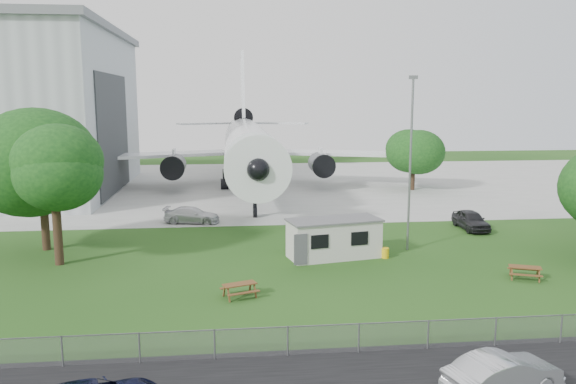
{
  "coord_description": "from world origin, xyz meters",
  "views": [
    {
      "loc": [
        -4.31,
        -31.23,
        10.52
      ],
      "look_at": [
        -0.12,
        8.0,
        4.0
      ],
      "focal_mm": 35.0,
      "sensor_mm": 36.0,
      "label": 1
    }
  ],
  "objects": [
    {
      "name": "car_apron_van",
      "position": [
        -7.52,
        16.61,
        0.69
      ],
      "size": [
        5.0,
        2.69,
        1.38
      ],
      "primitive_type": "imported",
      "rotation": [
        0.0,
        0.0,
        1.4
      ],
      "color": "silver",
      "rests_on": "ground"
    },
    {
      "name": "fence",
      "position": [
        0.0,
        -9.5,
        0.0
      ],
      "size": [
        58.0,
        0.04,
        1.3
      ],
      "primitive_type": "cube",
      "color": "gray",
      "rests_on": "ground"
    },
    {
      "name": "ground",
      "position": [
        0.0,
        0.0,
        0.0
      ],
      "size": [
        160.0,
        160.0,
        0.0
      ],
      "primitive_type": "plane",
      "color": "#305C1F"
    },
    {
      "name": "tree_west_big",
      "position": [
        -17.24,
        8.95,
        6.39
      ],
      "size": [
        9.48,
        9.48,
        11.14
      ],
      "color": "#382619",
      "rests_on": "ground"
    },
    {
      "name": "tree_west_small",
      "position": [
        -15.26,
        5.1,
        6.16
      ],
      "size": [
        6.12,
        6.12,
        9.24
      ],
      "color": "#382619",
      "rests_on": "ground"
    },
    {
      "name": "lamp_mast",
      "position": [
        8.2,
        6.2,
        6.0
      ],
      "size": [
        0.16,
        0.16,
        12.0
      ],
      "primitive_type": "cylinder",
      "color": "slate",
      "rests_on": "ground"
    },
    {
      "name": "airliner",
      "position": [
        -2.0,
        35.86,
        5.27
      ],
      "size": [
        46.36,
        47.73,
        17.69
      ],
      "color": "white",
      "rests_on": "ground"
    },
    {
      "name": "picnic_east",
      "position": [
        13.05,
        -0.91,
        0.0
      ],
      "size": [
        2.22,
        2.05,
        0.76
      ],
      "primitive_type": null,
      "rotation": [
        0.0,
        0.0,
        -0.37
      ],
      "color": "brown",
      "rests_on": "ground"
    },
    {
      "name": "site_cabin",
      "position": [
        2.67,
        4.9,
        1.31
      ],
      "size": [
        6.96,
        3.91,
        2.62
      ],
      "color": "beige",
      "rests_on": "ground"
    },
    {
      "name": "tree_far_apron",
      "position": [
        17.14,
        31.98,
        4.75
      ],
      "size": [
        6.61,
        6.61,
        8.06
      ],
      "color": "#382619",
      "rests_on": "ground"
    },
    {
      "name": "car_centre_sedan",
      "position": [
        5.39,
        -13.34,
        0.74
      ],
      "size": [
        4.74,
        2.79,
        1.48
      ],
      "primitive_type": "imported",
      "rotation": [
        0.0,
        0.0,
        1.86
      ],
      "color": "#A7A9AE",
      "rests_on": "ground"
    },
    {
      "name": "picnic_west",
      "position": [
        -3.83,
        -2.23,
        0.0
      ],
      "size": [
        2.2,
        2.02,
        0.76
      ],
      "primitive_type": null,
      "rotation": [
        0.0,
        0.0,
        0.35
      ],
      "color": "brown",
      "rests_on": "ground"
    },
    {
      "name": "concrete_apron",
      "position": [
        0.0,
        38.0,
        0.01
      ],
      "size": [
        120.0,
        46.0,
        0.03
      ],
      "primitive_type": "cube",
      "color": "#B7B7B2",
      "rests_on": "ground"
    },
    {
      "name": "car_ne_hatch",
      "position": [
        15.33,
        11.77,
        0.78
      ],
      "size": [
        1.87,
        4.56,
        1.55
      ],
      "primitive_type": "imported",
      "rotation": [
        0.0,
        0.0,
        -0.01
      ],
      "color": "black",
      "rests_on": "ground"
    }
  ]
}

